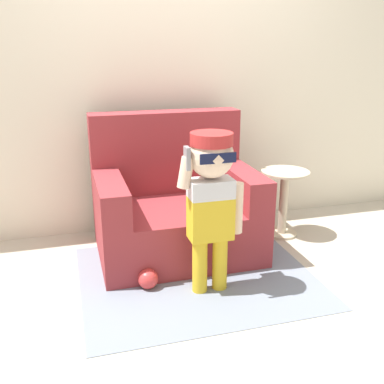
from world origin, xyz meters
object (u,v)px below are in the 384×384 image
at_px(armchair, 174,205).
at_px(toy_ball, 148,279).
at_px(side_table, 284,197).
at_px(person_child, 211,189).

distance_m(armchair, toy_ball, 0.67).
height_order(armchair, side_table, armchair).
bearing_deg(toy_ball, side_table, 24.06).
bearing_deg(toy_ball, armchair, 59.94).
bearing_deg(armchair, side_table, 0.54).
xyz_separation_m(armchair, side_table, (0.90, 0.01, -0.02)).
xyz_separation_m(armchair, toy_ball, (-0.31, -0.53, -0.28)).
height_order(person_child, side_table, person_child).
height_order(person_child, toy_ball, person_child).
bearing_deg(person_child, side_table, 38.50).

